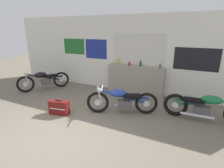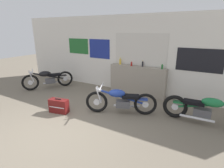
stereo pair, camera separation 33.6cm
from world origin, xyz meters
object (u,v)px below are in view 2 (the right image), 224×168
(bottle_right_center, at_px, (162,67))
(motorcycle_black, at_px, (48,79))
(motorcycle_green, at_px, (206,110))
(bottle_leftmost, at_px, (120,61))
(bottle_left_center, at_px, (131,64))
(bottle_center, at_px, (143,64))
(motorcycle_blue, at_px, (121,100))
(hard_case_darkred, at_px, (59,106))

(bottle_right_center, xyz_separation_m, motorcycle_black, (-4.22, -1.13, -0.72))
(motorcycle_green, bearing_deg, bottle_right_center, 141.28)
(bottle_leftmost, distance_m, bottle_right_center, 1.58)
(bottle_left_center, bearing_deg, bottle_center, 13.45)
(motorcycle_blue, bearing_deg, motorcycle_black, 171.18)
(motorcycle_black, bearing_deg, bottle_right_center, 15.05)
(bottle_right_center, xyz_separation_m, hard_case_darkred, (-2.21, -2.51, -0.92))
(bottle_right_center, bearing_deg, bottle_left_center, -178.58)
(motorcycle_blue, distance_m, motorcycle_green, 2.16)
(hard_case_darkred, bearing_deg, motorcycle_blue, 27.86)
(bottle_leftmost, bearing_deg, hard_case_darkred, -104.04)
(bottle_leftmost, xyz_separation_m, bottle_center, (0.87, 0.02, -0.01))
(bottle_center, bearing_deg, bottle_left_center, -166.55)
(bottle_right_center, height_order, motorcycle_black, bottle_right_center)
(bottle_left_center, relative_size, motorcycle_blue, 0.09)
(bottle_right_center, relative_size, motorcycle_blue, 0.10)
(bottle_leftmost, relative_size, bottle_left_center, 1.51)
(bottle_right_center, xyz_separation_m, motorcycle_blue, (-0.66, -1.69, -0.72))
(motorcycle_black, height_order, motorcycle_green, motorcycle_black)
(bottle_leftmost, relative_size, motorcycle_black, 0.15)
(bottle_left_center, distance_m, bottle_center, 0.40)
(motorcycle_blue, bearing_deg, bottle_right_center, 68.73)
(bottle_right_center, bearing_deg, hard_case_darkred, -131.43)
(bottle_leftmost, height_order, motorcycle_black, bottle_leftmost)
(bottle_right_center, bearing_deg, motorcycle_green, -38.72)
(motorcycle_black, bearing_deg, hard_case_darkred, -34.53)
(bottle_leftmost, relative_size, motorcycle_green, 0.12)
(bottle_center, xyz_separation_m, motorcycle_black, (-3.51, -1.20, -0.74))
(bottle_left_center, height_order, hard_case_darkred, bottle_left_center)
(motorcycle_blue, height_order, hard_case_darkred, motorcycle_blue)
(motorcycle_black, distance_m, motorcycle_blue, 3.60)
(bottle_left_center, distance_m, motorcycle_green, 2.85)
(bottle_left_center, bearing_deg, motorcycle_black, -160.53)
(bottle_leftmost, relative_size, bottle_center, 1.14)
(bottle_leftmost, distance_m, motorcycle_green, 3.32)
(motorcycle_blue, bearing_deg, bottle_leftmost, 118.08)
(bottle_right_center, distance_m, motorcycle_black, 4.42)
(bottle_center, height_order, bottle_right_center, bottle_center)
(bottle_left_center, height_order, motorcycle_green, bottle_left_center)
(motorcycle_blue, relative_size, motorcycle_green, 0.89)
(motorcycle_green, bearing_deg, motorcycle_blue, -165.59)
(bottle_right_center, xyz_separation_m, motorcycle_green, (1.43, -1.15, -0.73))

